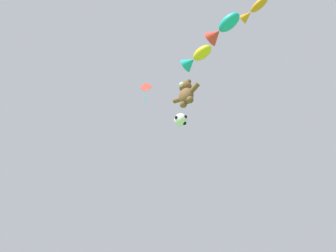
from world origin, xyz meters
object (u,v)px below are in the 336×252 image
Objects in this scene: soccer_ball_kite at (181,120)px; fish_kite_goldfin at (196,58)px; fish_kite_tangerine at (253,10)px; diamond_kite at (146,89)px; fish_kite_teal at (222,29)px; teddy_bear_kite at (186,93)px.

soccer_ball_kite is 0.44× the size of fish_kite_goldfin.
fish_kite_tangerine is 9.45m from diamond_kite.
fish_kite_goldfin is 0.91× the size of fish_kite_teal.
fish_kite_tangerine is 0.66× the size of diamond_kite.
teddy_bear_kite is 2.44× the size of soccer_ball_kite.
teddy_bear_kite is at bearing 155.31° from fish_kite_goldfin.
fish_kite_teal is (4.18, -0.85, 3.93)m from soccer_ball_kite.
soccer_ball_kite is at bearing 168.58° from fish_kite_teal.
fish_kite_tangerine is at bearing -4.22° from soccer_ball_kite.
soccer_ball_kite is 3.88m from fish_kite_goldfin.
diamond_kite is (-5.45, 0.68, 2.46)m from fish_kite_goldfin.
diamond_kite reaches higher than soccer_ball_kite.
fish_kite_goldfin reaches higher than soccer_ball_kite.
fish_kite_teal reaches higher than fish_kite_tangerine.
diamond_kite is (-3.28, -0.20, 5.56)m from soccer_ball_kite.
fish_kite_tangerine is (5.38, -0.25, 2.39)m from teddy_bear_kite.
fish_kite_goldfin is 1.14× the size of fish_kite_tangerine.
fish_kite_teal is 1.91m from fish_kite_tangerine.
fish_kite_teal is at bearing -10.54° from teddy_bear_kite.
fish_kite_tangerine is at bearing -1.51° from diamond_kite.
fish_kite_teal is 1.26× the size of fish_kite_tangerine.
fish_kite_teal reaches higher than soccer_ball_kite.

